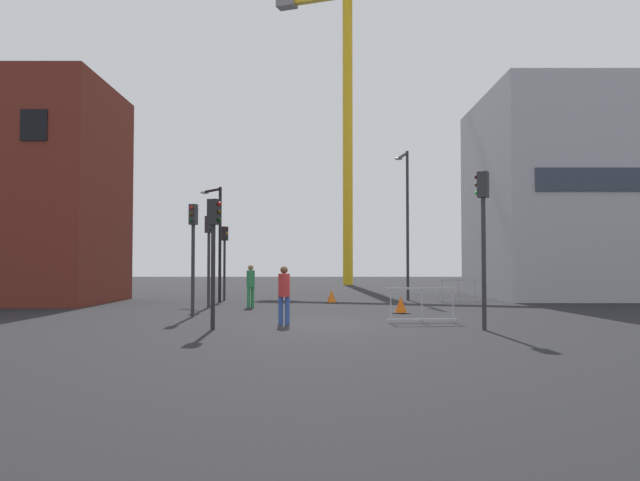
% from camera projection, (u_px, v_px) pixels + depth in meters
% --- Properties ---
extents(ground, '(160.00, 160.00, 0.00)m').
position_uv_depth(ground, '(319.00, 324.00, 18.98)').
color(ground, black).
extents(brick_building, '(9.53, 7.52, 10.18)m').
position_uv_depth(brick_building, '(11.00, 194.00, 29.85)').
color(brick_building, maroon).
rests_on(brick_building, ground).
extents(office_block, '(13.54, 10.76, 11.02)m').
position_uv_depth(office_block, '(608.00, 197.00, 34.98)').
color(office_block, '#A8AAB2').
rests_on(office_block, ground).
extents(construction_crane, '(18.74, 7.56, 27.25)m').
position_uv_depth(construction_crane, '(355.00, 87.00, 57.81)').
color(construction_crane, gold).
rests_on(construction_crane, ground).
extents(streetlamp_tall, '(0.52, 1.76, 7.54)m').
position_uv_depth(streetlamp_tall, '(409.00, 212.00, 32.39)').
color(streetlamp_tall, '#2D2D30').
rests_on(streetlamp_tall, ground).
extents(streetlamp_short, '(1.23, 1.37, 5.46)m').
position_uv_depth(streetlamp_short, '(220.00, 232.00, 30.30)').
color(streetlamp_short, black).
rests_on(streetlamp_short, ground).
extents(traffic_light_near, '(0.37, 0.37, 3.80)m').
position_uv_depth(traffic_light_near, '(211.00, 246.00, 26.44)').
color(traffic_light_near, '#2D2D30').
rests_on(traffic_light_near, ground).
extents(traffic_light_crosswalk, '(0.39, 0.34, 4.29)m').
position_uv_depth(traffic_light_crosswalk, '(486.00, 224.00, 17.25)').
color(traffic_light_crosswalk, '#2D2D30').
rests_on(traffic_light_crosswalk, ground).
extents(traffic_light_far, '(0.37, 0.37, 3.68)m').
position_uv_depth(traffic_light_far, '(227.00, 250.00, 31.81)').
color(traffic_light_far, '#2D2D30').
rests_on(traffic_light_far, ground).
extents(traffic_light_verge, '(0.28, 0.39, 3.83)m').
position_uv_depth(traffic_light_verge, '(195.00, 241.00, 21.73)').
color(traffic_light_verge, '#2D2D30').
rests_on(traffic_light_verge, ground).
extents(traffic_light_corner, '(0.39, 0.31, 3.55)m').
position_uv_depth(traffic_light_corner, '(216.00, 241.00, 17.40)').
color(traffic_light_corner, '#232326').
rests_on(traffic_light_corner, ground).
extents(pedestrian_walking, '(0.34, 0.34, 1.77)m').
position_uv_depth(pedestrian_walking, '(253.00, 283.00, 26.54)').
color(pedestrian_walking, '#2D844C').
rests_on(pedestrian_walking, ground).
extents(pedestrian_waiting, '(0.34, 0.34, 1.72)m').
position_uv_depth(pedestrian_waiting, '(286.00, 291.00, 18.79)').
color(pedestrian_waiting, '#33519E').
rests_on(pedestrian_waiting, ground).
extents(safety_barrier_right_run, '(1.81, 0.19, 1.08)m').
position_uv_depth(safety_barrier_right_run, '(461.00, 290.00, 30.39)').
color(safety_barrier_right_run, '#9EA0A5').
rests_on(safety_barrier_right_run, ground).
extents(safety_barrier_mid_span, '(2.13, 0.24, 1.08)m').
position_uv_depth(safety_barrier_mid_span, '(424.00, 304.00, 19.27)').
color(safety_barrier_mid_span, '#B2B5BA').
rests_on(safety_barrier_mid_span, ground).
extents(traffic_cone_by_barrier, '(0.60, 0.60, 0.60)m').
position_uv_depth(traffic_cone_by_barrier, '(334.00, 297.00, 29.67)').
color(traffic_cone_by_barrier, black).
rests_on(traffic_cone_by_barrier, ground).
extents(traffic_cone_orange, '(0.60, 0.60, 0.60)m').
position_uv_depth(traffic_cone_orange, '(403.00, 306.00, 23.21)').
color(traffic_cone_orange, black).
rests_on(traffic_cone_orange, ground).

